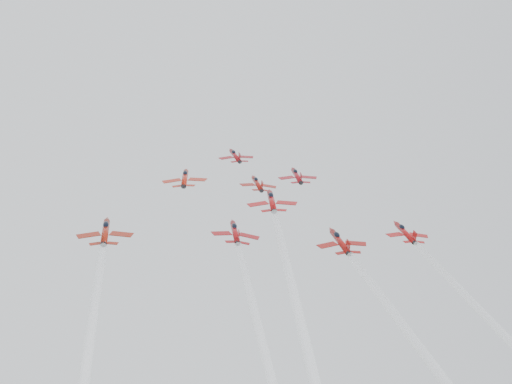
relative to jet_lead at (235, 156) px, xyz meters
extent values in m
cylinder|color=maroon|center=(0.00, -0.30, -0.25)|extent=(1.04, 8.70, 5.56)
cone|color=maroon|center=(0.00, 4.69, 2.59)|extent=(1.04, 2.31, 1.93)
cone|color=black|center=(0.00, -4.89, -2.86)|extent=(1.04, 1.50, 1.46)
ellipsoid|color=black|center=(0.00, 1.35, 1.23)|extent=(0.94, 2.22, 1.76)
cube|color=maroon|center=(-2.54, -0.94, -0.66)|extent=(3.88, 2.55, 0.92)
cube|color=maroon|center=(2.54, -0.94, -0.66)|extent=(3.88, 2.55, 0.92)
cube|color=maroon|center=(0.00, -4.47, -1.32)|extent=(0.11, 2.41, 2.48)
cube|color=maroon|center=(-1.32, -4.07, -2.39)|extent=(1.86, 1.27, 0.53)
cube|color=maroon|center=(1.32, -4.07, -2.39)|extent=(1.86, 1.27, 0.53)
cylinder|color=#B22011|center=(-12.94, -16.60, -9.53)|extent=(1.17, 9.81, 6.27)
cone|color=#B22011|center=(-12.94, -10.98, -6.32)|extent=(1.17, 2.61, 2.17)
cone|color=black|center=(-12.94, -21.77, -12.47)|extent=(1.17, 1.69, 1.65)
ellipsoid|color=black|center=(-12.94, -14.74, -7.86)|extent=(1.06, 2.50, 1.99)
cube|color=#B22011|center=(-15.81, -17.32, -10.00)|extent=(4.37, 2.88, 1.04)
cube|color=#B22011|center=(-10.07, -17.32, -10.00)|extent=(4.37, 2.88, 1.04)
cube|color=#B22011|center=(-12.94, -21.29, -10.73)|extent=(0.13, 2.71, 2.79)
cube|color=#B22011|center=(-14.43, -20.85, -11.95)|extent=(2.10, 1.43, 0.60)
cube|color=#B22011|center=(-11.46, -20.85, -11.95)|extent=(2.10, 1.43, 0.60)
cylinder|color=maroon|center=(3.16, -18.82, -10.79)|extent=(0.98, 8.20, 5.24)
cone|color=maroon|center=(3.16, -14.11, -8.11)|extent=(0.98, 2.18, 1.82)
cone|color=black|center=(3.16, -23.14, -13.25)|extent=(0.98, 1.41, 1.38)
ellipsoid|color=black|center=(3.16, -17.26, -9.39)|extent=(0.89, 2.09, 1.66)
cube|color=maroon|center=(0.76, -19.41, -11.18)|extent=(3.65, 2.41, 0.87)
cube|color=maroon|center=(5.56, -19.41, -11.18)|extent=(3.65, 2.41, 0.87)
cube|color=maroon|center=(3.16, -22.74, -11.80)|extent=(0.11, 2.27, 2.33)
cube|color=maroon|center=(1.92, -22.37, -12.81)|extent=(1.75, 1.19, 0.50)
cube|color=maroon|center=(4.40, -22.37, -12.81)|extent=(1.75, 1.19, 0.50)
cylinder|color=maroon|center=(13.18, -13.25, -7.62)|extent=(1.06, 8.93, 5.71)
cone|color=maroon|center=(13.18, -8.12, -4.70)|extent=(1.06, 2.38, 1.98)
cone|color=black|center=(13.18, -17.96, -10.30)|extent=(1.06, 1.53, 1.50)
ellipsoid|color=black|center=(13.18, -11.56, -6.10)|extent=(0.97, 2.28, 1.81)
cube|color=maroon|center=(10.57, -13.90, -8.04)|extent=(3.98, 2.62, 0.95)
cube|color=maroon|center=(15.79, -13.90, -8.04)|extent=(3.98, 2.62, 0.95)
cube|color=maroon|center=(13.18, -17.52, -8.72)|extent=(0.12, 2.47, 2.54)
cube|color=maroon|center=(11.83, -17.12, -9.82)|extent=(1.91, 1.30, 0.55)
cube|color=maroon|center=(14.53, -17.12, -9.82)|extent=(1.91, 1.30, 0.55)
cylinder|color=#B01012|center=(4.92, -28.55, -16.33)|extent=(1.22, 10.24, 6.54)
cone|color=#B01012|center=(4.92, -22.68, -12.99)|extent=(1.22, 2.72, 2.27)
cone|color=black|center=(4.92, -33.95, -19.40)|extent=(1.22, 1.76, 1.72)
ellipsoid|color=black|center=(4.92, -26.61, -14.59)|extent=(1.11, 2.61, 2.07)
cube|color=#B01012|center=(1.93, -29.30, -16.82)|extent=(4.56, 3.00, 1.08)
cube|color=#B01012|center=(7.91, -29.30, -16.82)|extent=(4.56, 3.00, 1.08)
cube|color=#B01012|center=(4.92, -33.45, -17.59)|extent=(0.13, 2.83, 2.91)
cube|color=#B01012|center=(3.37, -32.98, -18.85)|extent=(2.19, 1.49, 0.63)
cube|color=#B01012|center=(6.47, -32.98, -18.85)|extent=(2.19, 1.49, 0.63)
cylinder|color=white|center=(4.92, -77.68, -44.30)|extent=(1.55, 87.46, 50.70)
cylinder|color=maroon|center=(-27.64, -44.08, -25.17)|extent=(1.17, 9.84, 6.29)
cone|color=maroon|center=(-27.64, -38.44, -21.96)|extent=(1.17, 2.62, 2.18)
cone|color=black|center=(-27.64, -49.27, -28.12)|extent=(1.17, 1.69, 1.65)
ellipsoid|color=black|center=(-27.64, -42.22, -23.50)|extent=(1.07, 2.51, 1.99)
cube|color=maroon|center=(-30.52, -44.80, -25.64)|extent=(4.38, 2.89, 1.04)
cube|color=maroon|center=(-24.77, -44.80, -25.64)|extent=(4.38, 2.89, 1.04)
cube|color=maroon|center=(-27.64, -48.79, -26.38)|extent=(0.13, 2.72, 2.80)
cube|color=maroon|center=(-29.14, -48.34, -27.60)|extent=(2.10, 1.43, 0.60)
cube|color=maroon|center=(-26.15, -48.34, -27.60)|extent=(2.10, 1.43, 0.60)
cylinder|color=maroon|center=(-4.19, -43.45, -24.81)|extent=(1.05, 8.84, 5.65)
cone|color=maroon|center=(-4.19, -38.38, -21.93)|extent=(1.05, 2.35, 1.96)
cone|color=black|center=(-4.19, -48.11, -27.47)|extent=(1.05, 1.52, 1.48)
ellipsoid|color=black|center=(-4.19, -41.78, -23.31)|extent=(0.96, 2.26, 1.79)
cube|color=maroon|center=(-6.77, -44.10, -25.23)|extent=(3.94, 2.59, 0.94)
cube|color=maroon|center=(-1.60, -44.10, -25.23)|extent=(3.94, 2.59, 0.94)
cube|color=maroon|center=(-4.19, -47.68, -25.90)|extent=(0.11, 2.44, 2.52)
cube|color=maroon|center=(-5.53, -47.28, -26.99)|extent=(1.89, 1.29, 0.54)
cube|color=maroon|center=(-2.85, -47.28, -26.99)|extent=(1.89, 1.29, 0.54)
cylinder|color=maroon|center=(14.83, -46.62, -26.62)|extent=(1.09, 9.17, 5.86)
cone|color=maroon|center=(14.83, -41.35, -23.62)|extent=(1.09, 2.44, 2.03)
cone|color=black|center=(14.83, -51.45, -29.37)|extent=(1.09, 1.58, 1.54)
ellipsoid|color=black|center=(14.83, -44.88, -25.05)|extent=(0.99, 2.34, 1.86)
cube|color=maroon|center=(12.15, -47.28, -27.05)|extent=(4.08, 2.69, 0.97)
cube|color=maroon|center=(17.51, -47.28, -27.05)|extent=(4.08, 2.69, 0.97)
cube|color=maroon|center=(14.83, -51.01, -27.74)|extent=(0.12, 2.54, 2.61)
cube|color=maroon|center=(13.44, -50.59, -28.88)|extent=(1.96, 1.33, 0.56)
cube|color=maroon|center=(16.22, -50.59, -28.88)|extent=(1.96, 1.33, 0.56)
cylinder|color=#A40F10|center=(28.69, -42.47, -24.25)|extent=(0.99, 8.28, 5.29)
cone|color=#A40F10|center=(28.69, -37.71, -21.55)|extent=(0.99, 2.20, 1.83)
cone|color=black|center=(28.69, -46.83, -26.74)|extent=(0.99, 1.42, 1.39)
ellipsoid|color=black|center=(28.69, -40.90, -22.84)|extent=(0.90, 2.11, 1.68)
cube|color=#A40F10|center=(26.27, -43.07, -24.65)|extent=(3.69, 2.43, 0.88)
cube|color=#A40F10|center=(31.12, -43.07, -24.65)|extent=(3.69, 2.43, 0.88)
cube|color=#A40F10|center=(28.69, -46.43, -25.27)|extent=(0.11, 2.29, 2.36)
cube|color=#A40F10|center=(27.44, -46.05, -26.29)|extent=(1.77, 1.20, 0.51)
cube|color=#A40F10|center=(29.95, -46.05, -26.29)|extent=(1.77, 1.20, 0.51)
cylinder|color=white|center=(28.69, -82.22, -46.88)|extent=(1.26, 70.76, 41.02)
camera|label=1|loc=(-16.86, -173.26, -40.64)|focal=50.00mm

